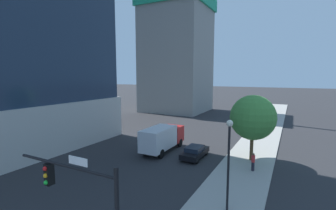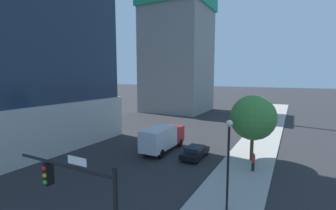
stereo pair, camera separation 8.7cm
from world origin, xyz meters
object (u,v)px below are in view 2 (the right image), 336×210
Objects in this scene: construction_building at (177,50)px; traffic_light_pole at (80,195)px; box_truck at (163,137)px; car_black at (195,152)px; street_lamp at (228,153)px; street_tree at (253,118)px; pedestrian_red_shirt at (253,162)px.

construction_building reaches higher than traffic_light_pole.
construction_building is at bearing 112.69° from box_truck.
traffic_light_pole is 1.34× the size of car_black.
box_truck is at bearing -67.31° from construction_building.
street_lamp is at bearing -60.29° from construction_building.
traffic_light_pole is 0.83× the size of box_truck.
construction_building is 5.06× the size of street_tree.
construction_building reaches higher than car_black.
box_truck is at bearing 171.72° from pedestrian_red_shirt.
box_truck is (-5.83, 17.85, -2.27)m from traffic_light_pole.
street_lamp is 11.02m from street_tree.
pedestrian_red_shirt is (0.51, 7.93, -3.13)m from street_lamp.
traffic_light_pole is 19.85m from street_tree.
traffic_light_pole is 3.46× the size of pedestrian_red_shirt.
street_tree is at bearing 101.47° from pedestrian_red_shirt.
construction_building is 37.20m from box_truck.
street_lamp is 0.85× the size of box_truck.
pedestrian_red_shirt is at bearing -10.73° from car_black.
street_lamp is 1.37× the size of car_black.
construction_building is 39.84m from street_tree.
car_black is at bearing -162.18° from street_tree.
construction_building reaches higher than pedestrian_red_shirt.
pedestrian_red_shirt is at bearing 86.28° from street_lamp.
traffic_light_pole is at bearing -106.93° from pedestrian_red_shirt.
construction_building is at bearing 119.71° from street_lamp.
street_tree is at bearing 8.44° from box_truck.
construction_building is at bearing 125.81° from pedestrian_red_shirt.
construction_building reaches higher than box_truck.
car_black is (-5.90, 9.14, -3.49)m from street_lamp.
street_lamp is 3.53× the size of pedestrian_red_shirt.
car_black is 6.53m from pedestrian_red_shirt.
car_black is (17.66, -32.14, -15.08)m from construction_building.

